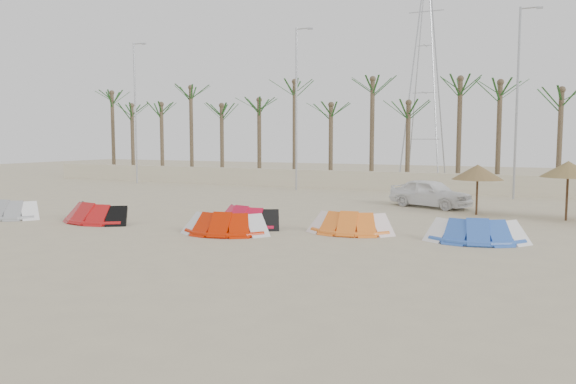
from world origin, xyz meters
The scene contains 16 objects.
ground centered at (0.00, 0.00, 0.00)m, with size 120.00×120.00×0.00m, color #BAAC89.
boundary_wall centered at (0.00, 22.00, 0.65)m, with size 60.00×0.30×1.30m, color beige.
palm_line centered at (0.67, 23.50, 6.44)m, with size 52.00×4.00×7.70m.
lamp_a centered at (-19.96, 20.00, 5.77)m, with size 1.25×0.14×11.00m.
lamp_b centered at (-5.96, 20.00, 5.77)m, with size 1.25×0.14×11.00m.
lamp_c centered at (8.04, 20.00, 5.77)m, with size 1.25×0.14×11.00m.
pylon centered at (1.00, 28.00, 0.00)m, with size 3.00×3.00×14.00m, color #A5A8AD, non-canonical shape.
kite_grey centered at (-11.78, 1.95, 0.42)m, with size 3.34×2.11×0.90m.
kite_red_left centered at (-7.43, 2.86, 0.42)m, with size 3.82×2.05×0.90m.
kite_red_mid centered at (-1.09, 4.61, 0.42)m, with size 3.62×2.28×0.90m.
kite_red_right centered at (-0.83, 2.58, 0.42)m, with size 3.44×2.06×0.90m.
kite_orange centered at (3.30, 4.74, 0.42)m, with size 3.25×1.83×0.90m.
kite_blue centered at (7.78, 4.89, 0.42)m, with size 3.51×2.07×0.90m.
parasol_left centered at (6.90, 11.95, 1.99)m, with size 2.35×2.35×2.35m.
parasol_mid centered at (10.64, 11.70, 2.23)m, with size 2.30×2.30×2.58m.
car centered at (4.36, 13.99, 0.73)m, with size 1.73×4.31×1.47m, color white.
Camera 1 is at (10.06, -15.22, 3.54)m, focal length 35.00 mm.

